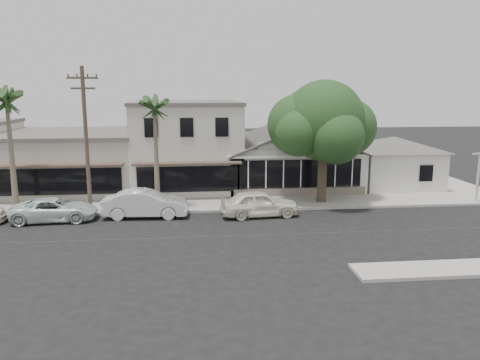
{
  "coord_description": "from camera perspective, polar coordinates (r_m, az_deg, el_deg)",
  "views": [
    {
      "loc": [
        -2.74,
        -23.66,
        7.62
      ],
      "look_at": [
        0.39,
        6.0,
        1.85
      ],
      "focal_mm": 35.0,
      "sensor_mm": 36.0,
      "label": 1
    }
  ],
  "objects": [
    {
      "name": "corner_shop",
      "position": [
        37.29,
        6.01,
        3.18
      ],
      "size": [
        10.4,
        8.6,
        5.1
      ],
      "color": "white",
      "rests_on": "ground"
    },
    {
      "name": "ground",
      "position": [
        25.01,
        0.55,
        -6.79
      ],
      "size": [
        140.0,
        140.0,
        0.0
      ],
      "primitive_type": "plane",
      "color": "black",
      "rests_on": "ground"
    },
    {
      "name": "palm_east",
      "position": [
        29.44,
        -10.38,
        8.68
      ],
      "size": [
        2.71,
        2.71,
        7.66
      ],
      "color": "#726651",
      "rests_on": "ground"
    },
    {
      "name": "sidewalk_north",
      "position": [
        31.77,
        -15.4,
        -3.19
      ],
      "size": [
        90.0,
        3.5,
        0.15
      ],
      "primitive_type": "cube",
      "color": "#9E9991",
      "rests_on": "ground"
    },
    {
      "name": "side_cottage",
      "position": [
        39.09,
        18.13,
        1.39
      ],
      "size": [
        6.0,
        6.0,
        3.0
      ],
      "primitive_type": "cube",
      "color": "white",
      "rests_on": "ground"
    },
    {
      "name": "row_building_midnear",
      "position": [
        38.69,
        -19.82,
        2.09
      ],
      "size": [
        10.0,
        10.0,
        4.2
      ],
      "primitive_type": "cube",
      "color": "#B9B3A6",
      "rests_on": "ground"
    },
    {
      "name": "car_2",
      "position": [
        29.68,
        -21.7,
        -3.37
      ],
      "size": [
        5.01,
        2.53,
        1.36
      ],
      "primitive_type": "imported",
      "rotation": [
        0.0,
        0.0,
        1.63
      ],
      "color": "silver",
      "rests_on": "ground"
    },
    {
      "name": "utility_pole",
      "position": [
        29.67,
        -18.25,
        4.93
      ],
      "size": [
        1.8,
        0.24,
        9.0
      ],
      "color": "brown",
      "rests_on": "ground"
    },
    {
      "name": "shade_tree",
      "position": [
        31.67,
        9.95,
        6.87
      ],
      "size": [
        7.47,
        6.76,
        8.29
      ],
      "rotation": [
        0.0,
        0.0,
        0.05
      ],
      "color": "#4F3E30",
      "rests_on": "ground"
    },
    {
      "name": "palm_mid",
      "position": [
        31.99,
        -26.59,
        8.72
      ],
      "size": [
        3.15,
        3.15,
        8.21
      ],
      "color": "#726651",
      "rests_on": "ground"
    },
    {
      "name": "row_building_near",
      "position": [
        37.42,
        -6.4,
        4.17
      ],
      "size": [
        8.0,
        10.0,
        6.5
      ],
      "primitive_type": "cube",
      "color": "beige",
      "rests_on": "ground"
    },
    {
      "name": "car_1",
      "position": [
        28.91,
        -11.46,
        -2.84
      ],
      "size": [
        5.16,
        2.01,
        1.67
      ],
      "primitive_type": "imported",
      "rotation": [
        0.0,
        0.0,
        1.52
      ],
      "color": "silver",
      "rests_on": "ground"
    },
    {
      "name": "car_0",
      "position": [
        28.56,
        2.37,
        -2.86
      ],
      "size": [
        4.87,
        2.29,
        1.61
      ],
      "primitive_type": "imported",
      "rotation": [
        0.0,
        0.0,
        1.65
      ],
      "color": "silver",
      "rests_on": "ground"
    }
  ]
}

